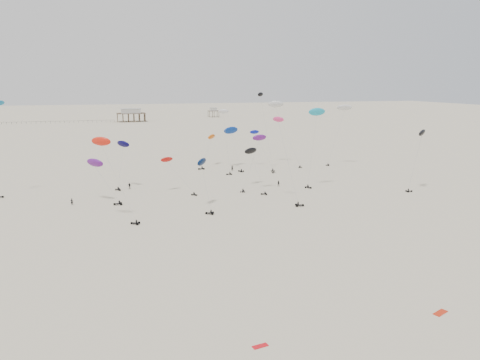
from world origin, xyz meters
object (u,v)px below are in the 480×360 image
object	(u,v)px
rig_9	(209,145)
spectator_0	(72,205)
rig_0	(174,168)
pavilion_main	(131,116)
pavilion_small	(213,113)
rig_4	(122,151)

from	to	relation	value
rig_9	spectator_0	size ratio (longest dim) A/B	6.82
rig_0	rig_9	distance (m)	40.18
rig_0	spectator_0	bearing A→B (deg)	-17.52
rig_0	pavilion_main	bearing A→B (deg)	-123.97
pavilion_small	rig_4	world-z (taller)	rig_4
rig_4	rig_9	bearing A→B (deg)	-165.41
pavilion_main	rig_9	distance (m)	203.94
pavilion_main	rig_4	world-z (taller)	rig_4
pavilion_main	spectator_0	size ratio (longest dim) A/B	11.04
pavilion_small	spectator_0	world-z (taller)	pavilion_small
rig_0	rig_9	xyz separation A→B (m)	(17.42, 36.19, 1.07)
pavilion_main	pavilion_small	bearing A→B (deg)	23.20
pavilion_small	rig_0	distance (m)	278.95
pavilion_main	rig_9	size ratio (longest dim) A/B	1.62
pavilion_main	spectator_0	distance (m)	248.35
rig_0	rig_4	world-z (taller)	rig_4
pavilion_small	rig_9	size ratio (longest dim) A/B	0.69
rig_0	rig_9	bearing A→B (deg)	-149.23
rig_0	spectator_0	size ratio (longest dim) A/B	6.37
pavilion_small	rig_9	bearing A→B (deg)	-103.13
spectator_0	pavilion_small	bearing A→B (deg)	-97.60
rig_0	spectator_0	xyz separation A→B (m)	(-25.44, -7.29, -6.42)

